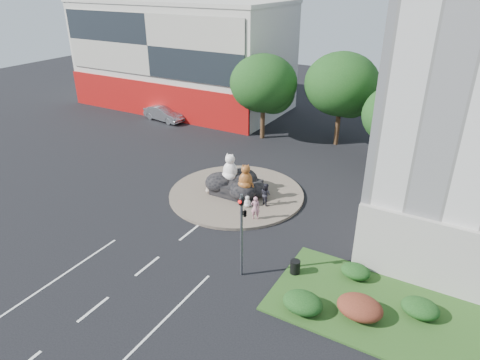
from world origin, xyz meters
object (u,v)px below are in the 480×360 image
object	(u,v)px
cat_tabby	(246,176)
pedestrian_dark	(266,194)
kitten_calico	(209,187)
litter_bin	(295,267)
parked_car	(164,113)
cat_white	(230,166)
pedestrian_pink	(255,208)
kitten_white	(247,201)

from	to	relation	value
cat_tabby	pedestrian_dark	distance (m)	1.91
cat_tabby	kitten_calico	bearing A→B (deg)	154.38
kitten_calico	litter_bin	bearing A→B (deg)	-20.46
pedestrian_dark	parked_car	xyz separation A→B (m)	(-18.80, 12.01, -0.17)
pedestrian_dark	cat_tabby	bearing A→B (deg)	27.41
cat_white	cat_tabby	size ratio (longest dim) A/B	1.13
cat_tabby	pedestrian_dark	size ratio (longest dim) A/B	1.16
parked_car	pedestrian_pink	bearing A→B (deg)	-118.82
cat_tabby	kitten_white	bearing A→B (deg)	-87.91
pedestrian_pink	pedestrian_dark	world-z (taller)	pedestrian_pink
litter_bin	parked_car	bearing A→B (deg)	142.70
kitten_white	pedestrian_dark	world-z (taller)	pedestrian_dark
kitten_calico	litter_bin	xyz separation A→B (m)	(9.33, -5.54, -0.16)
litter_bin	pedestrian_pink	bearing A→B (deg)	139.48
pedestrian_pink	kitten_calico	bearing A→B (deg)	-44.27
kitten_white	cat_tabby	bearing A→B (deg)	91.93
cat_tabby	pedestrian_dark	world-z (taller)	cat_tabby
cat_white	pedestrian_pink	distance (m)	4.65
cat_tabby	litter_bin	size ratio (longest dim) A/B	2.44
kitten_calico	pedestrian_dark	bearing A→B (deg)	15.94
cat_tabby	pedestrian_pink	distance (m)	2.99
pedestrian_dark	parked_car	bearing A→B (deg)	-6.13
cat_white	cat_tabby	distance (m)	1.81
pedestrian_pink	cat_white	bearing A→B (deg)	-62.59
cat_white	kitten_calico	xyz separation A→B (m)	(-1.20, -1.08, -1.49)
pedestrian_pink	litter_bin	distance (m)	5.99
cat_tabby	parked_car	bearing A→B (deg)	111.06
kitten_calico	pedestrian_pink	size ratio (longest dim) A/B	0.56
kitten_white	pedestrian_pink	xyz separation A→B (m)	(1.26, -1.19, 0.40)
kitten_white	pedestrian_dark	xyz separation A→B (m)	(0.97, 0.91, 0.38)
litter_bin	cat_white	bearing A→B (deg)	140.80
kitten_calico	cat_white	bearing A→B (deg)	52.30
kitten_calico	parked_car	size ratio (longest dim) A/B	0.18
kitten_white	litter_bin	xyz separation A→B (m)	(5.80, -5.07, -0.13)
kitten_calico	pedestrian_dark	size ratio (longest dim) A/B	0.57
kitten_white	pedestrian_pink	bearing A→B (deg)	-77.64
kitten_white	kitten_calico	bearing A→B (deg)	138.39
parked_car	litter_bin	size ratio (longest dim) A/B	6.63
cat_white	kitten_calico	distance (m)	2.20
kitten_calico	parked_car	distance (m)	18.97
cat_white	pedestrian_pink	bearing A→B (deg)	-43.71
pedestrian_dark	kitten_white	bearing A→B (deg)	69.81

